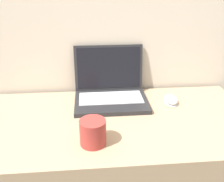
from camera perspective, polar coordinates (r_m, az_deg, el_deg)
laptop at (r=1.25m, az=-0.38°, el=0.41°), size 0.34×0.28×0.24m
drink_cup at (r=0.94m, az=-4.19°, el=-8.86°), size 0.09×0.09×0.09m
computer_mouse at (r=1.26m, az=12.69°, el=-1.88°), size 0.06×0.10×0.03m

